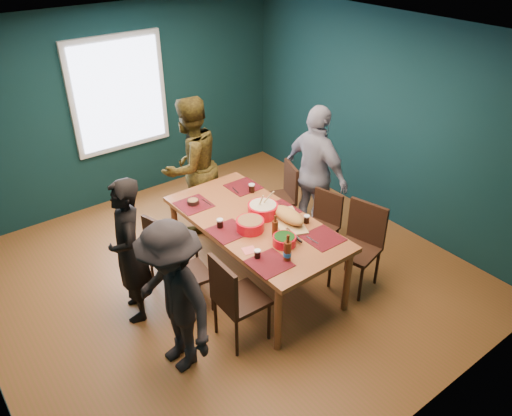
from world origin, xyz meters
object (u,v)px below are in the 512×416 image
(bowl_dumpling, at_px, (263,209))
(bowl_herbs, at_px, (284,240))
(chair_left_near, at_px, (233,295))
(dining_table, at_px, (255,226))
(chair_left_mid, at_px, (181,270))
(person_far_left, at_px, (129,251))
(bowl_salad, at_px, (250,224))
(person_near_left, at_px, (173,299))
(chair_right_mid, at_px, (323,220))
(person_right, at_px, (316,174))
(chair_left_far, at_px, (167,247))
(person_back, at_px, (191,166))
(cutting_board, at_px, (288,217))
(chair_right_far, at_px, (283,192))
(chair_right_near, at_px, (361,240))

(bowl_dumpling, xyz_separation_m, bowl_herbs, (-0.17, -0.57, -0.02))
(chair_left_near, bearing_deg, dining_table, 42.21)
(chair_left_mid, bearing_deg, person_far_left, 154.30)
(bowl_salad, bearing_deg, person_near_left, -159.93)
(bowl_salad, bearing_deg, chair_left_near, -138.71)
(chair_left_mid, xyz_separation_m, bowl_herbs, (0.87, -0.60, 0.34))
(chair_right_mid, bearing_deg, chair_left_mid, 161.21)
(person_right, bearing_deg, chair_right_mid, 150.94)
(chair_left_far, distance_m, person_back, 1.32)
(person_far_left, relative_size, cutting_board, 2.19)
(person_back, height_order, person_near_left, person_back)
(chair_left_near, distance_m, chair_right_far, 2.12)
(person_right, bearing_deg, bowl_dumpling, 104.18)
(bowl_dumpling, relative_size, bowl_herbs, 1.41)
(chair_left_mid, relative_size, bowl_salad, 3.01)
(chair_left_mid, distance_m, person_right, 2.13)
(chair_left_near, relative_size, person_back, 0.54)
(chair_right_near, xyz_separation_m, bowl_herbs, (-0.95, 0.20, 0.28))
(chair_left_far, relative_size, bowl_salad, 3.15)
(chair_right_near, bearing_deg, bowl_dumpling, 121.21)
(chair_right_far, height_order, chair_right_mid, chair_right_far)
(chair_left_far, relative_size, bowl_dumpling, 2.80)
(chair_left_far, height_order, person_near_left, person_near_left)
(person_back, distance_m, bowl_dumpling, 1.36)
(person_far_left, relative_size, bowl_herbs, 6.66)
(chair_left_mid, distance_m, person_far_left, 0.55)
(chair_right_near, bearing_deg, chair_left_mid, 142.38)
(dining_table, height_order, chair_left_mid, chair_left_mid)
(bowl_herbs, bearing_deg, chair_right_mid, 23.83)
(dining_table, xyz_separation_m, person_back, (0.04, 1.39, 0.17))
(chair_right_mid, distance_m, person_far_left, 2.33)
(chair_left_far, distance_m, person_near_left, 1.14)
(chair_left_near, bearing_deg, person_right, 27.53)
(dining_table, distance_m, chair_left_far, 0.98)
(chair_right_far, distance_m, bowl_dumpling, 1.09)
(dining_table, bearing_deg, chair_right_near, -39.68)
(chair_left_far, bearing_deg, person_near_left, -131.10)
(chair_left_far, distance_m, chair_right_near, 2.12)
(person_right, xyz_separation_m, bowl_dumpling, (-1.04, -0.27, 0.00))
(chair_left_far, bearing_deg, cutting_board, -49.52)
(chair_left_far, xyz_separation_m, bowl_herbs, (0.80, -1.01, 0.32))
(bowl_salad, height_order, cutting_board, cutting_board)
(chair_right_far, relative_size, person_far_left, 0.58)
(chair_right_far, relative_size, cutting_board, 1.28)
(person_near_left, relative_size, bowl_salad, 5.20)
(chair_left_mid, distance_m, bowl_dumpling, 1.10)
(chair_left_far, bearing_deg, dining_table, -45.98)
(person_far_left, bearing_deg, cutting_board, 87.94)
(chair_left_mid, distance_m, bowl_herbs, 1.11)
(chair_right_mid, bearing_deg, person_far_left, 155.59)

